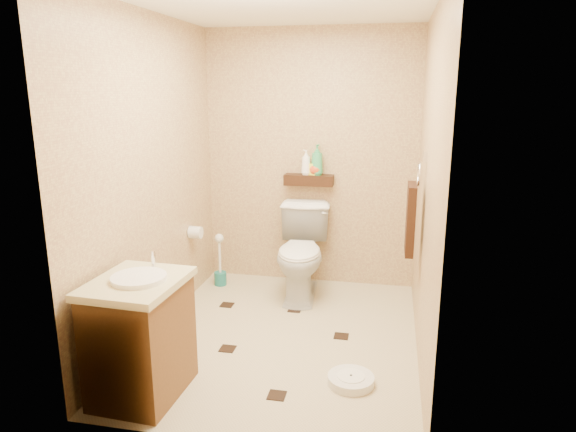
# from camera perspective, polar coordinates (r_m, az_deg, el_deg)

# --- Properties ---
(ground) EXTENTS (2.50, 2.50, 0.00)m
(ground) POSITION_cam_1_polar(r_m,az_deg,el_deg) (4.05, -0.55, -13.28)
(ground) COLOR #C2B28E
(ground) RESTS_ON ground
(wall_back) EXTENTS (2.00, 0.04, 2.40)m
(wall_back) POSITION_cam_1_polar(r_m,az_deg,el_deg) (4.87, 2.50, 6.27)
(wall_back) COLOR tan
(wall_back) RESTS_ON ground
(wall_front) EXTENTS (2.00, 0.04, 2.40)m
(wall_front) POSITION_cam_1_polar(r_m,az_deg,el_deg) (2.48, -6.66, -1.45)
(wall_front) COLOR tan
(wall_front) RESTS_ON ground
(wall_left) EXTENTS (0.04, 2.50, 2.40)m
(wall_left) POSITION_cam_1_polar(r_m,az_deg,el_deg) (3.98, -14.84, 4.07)
(wall_left) COLOR tan
(wall_left) RESTS_ON ground
(wall_right) EXTENTS (0.04, 2.50, 2.40)m
(wall_right) POSITION_cam_1_polar(r_m,az_deg,el_deg) (3.59, 15.25, 2.98)
(wall_right) COLOR tan
(wall_right) RESTS_ON ground
(ceiling) EXTENTS (2.00, 2.50, 0.02)m
(ceiling) POSITION_cam_1_polar(r_m,az_deg,el_deg) (3.64, -0.65, 22.62)
(ceiling) COLOR white
(ceiling) RESTS_ON wall_back
(wall_shelf) EXTENTS (0.46, 0.14, 0.10)m
(wall_shelf) POSITION_cam_1_polar(r_m,az_deg,el_deg) (4.82, 2.33, 4.02)
(wall_shelf) COLOR black
(wall_shelf) RESTS_ON wall_back
(floor_accents) EXTENTS (1.27, 1.38, 0.01)m
(floor_accents) POSITION_cam_1_polar(r_m,az_deg,el_deg) (3.98, -0.44, -13.77)
(floor_accents) COLOR black
(floor_accents) RESTS_ON ground
(toilet) EXTENTS (0.52, 0.84, 0.82)m
(toilet) POSITION_cam_1_polar(r_m,az_deg,el_deg) (4.64, 1.54, -4.11)
(toilet) COLOR white
(toilet) RESTS_ON ground
(vanity) EXTENTS (0.54, 0.64, 0.87)m
(vanity) POSITION_cam_1_polar(r_m,az_deg,el_deg) (3.34, -16.08, -12.68)
(vanity) COLOR brown
(vanity) RESTS_ON ground
(bathroom_scale) EXTENTS (0.36, 0.36, 0.06)m
(bathroom_scale) POSITION_cam_1_polar(r_m,az_deg,el_deg) (3.50, 7.00, -17.61)
(bathroom_scale) COLOR silver
(bathroom_scale) RESTS_ON ground
(toilet_brush) EXTENTS (0.12, 0.12, 0.51)m
(toilet_brush) POSITION_cam_1_polar(r_m,az_deg,el_deg) (5.01, -7.56, -5.65)
(toilet_brush) COLOR #1B6E6D
(toilet_brush) RESTS_ON ground
(towel_ring) EXTENTS (0.12, 0.30, 0.76)m
(towel_ring) POSITION_cam_1_polar(r_m,az_deg,el_deg) (3.88, 13.52, 0.04)
(towel_ring) COLOR silver
(towel_ring) RESTS_ON wall_right
(toilet_paper) EXTENTS (0.12, 0.11, 0.12)m
(toilet_paper) POSITION_cam_1_polar(r_m,az_deg,el_deg) (4.67, -10.24, -1.81)
(toilet_paper) COLOR silver
(toilet_paper) RESTS_ON wall_left
(bottle_a) EXTENTS (0.12, 0.12, 0.23)m
(bottle_a) POSITION_cam_1_polar(r_m,az_deg,el_deg) (4.80, 2.02, 5.99)
(bottle_a) COLOR white
(bottle_a) RESTS_ON wall_shelf
(bottle_b) EXTENTS (0.09, 0.09, 0.16)m
(bottle_b) POSITION_cam_1_polar(r_m,az_deg,el_deg) (4.79, 2.85, 5.53)
(bottle_b) COLOR yellow
(bottle_b) RESTS_ON wall_shelf
(bottle_c) EXTENTS (0.16, 0.16, 0.15)m
(bottle_c) POSITION_cam_1_polar(r_m,az_deg,el_deg) (4.79, 3.11, 5.49)
(bottle_c) COLOR #D84719
(bottle_c) RESTS_ON wall_shelf
(bottle_d) EXTENTS (0.14, 0.14, 0.28)m
(bottle_d) POSITION_cam_1_polar(r_m,az_deg,el_deg) (4.78, 3.24, 6.26)
(bottle_d) COLOR #359F62
(bottle_d) RESTS_ON wall_shelf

